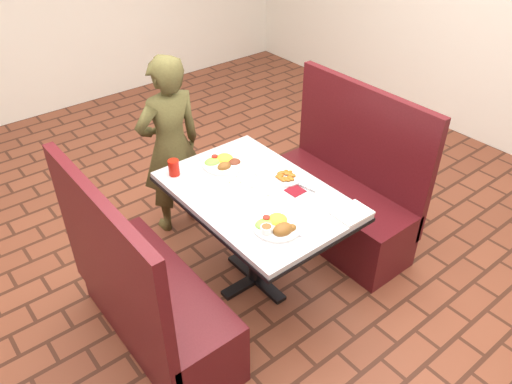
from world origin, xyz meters
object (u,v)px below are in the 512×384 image
at_px(diner_person, 171,147).
at_px(booth_bench_right, 339,199).
at_px(far_dinner_plate, 223,161).
at_px(near_dinner_plate, 277,224).
at_px(red_tumbler, 174,168).
at_px(booth_bench_left, 149,301).
at_px(dining_table, 256,205).
at_px(plantain_plate, 285,177).

bearing_deg(diner_person, booth_bench_right, 135.50).
bearing_deg(far_dinner_plate, near_dinner_plate, -102.17).
height_order(diner_person, near_dinner_plate, diner_person).
relative_size(near_dinner_plate, red_tumbler, 2.64).
height_order(booth_bench_left, red_tumbler, booth_bench_left).
height_order(dining_table, diner_person, diner_person).
relative_size(dining_table, red_tumbler, 11.46).
height_order(booth_bench_right, red_tumbler, booth_bench_right).
height_order(dining_table, booth_bench_left, booth_bench_left).
bearing_deg(plantain_plate, near_dinner_plate, -136.84).
distance_m(dining_table, red_tumbler, 0.58).
bearing_deg(booth_bench_right, diner_person, 134.58).
height_order(booth_bench_left, diner_person, diner_person).
xyz_separation_m(diner_person, near_dinner_plate, (-0.05, -1.23, 0.09)).
distance_m(dining_table, booth_bench_left, 0.86).
bearing_deg(booth_bench_left, red_tumbler, 43.36).
xyz_separation_m(booth_bench_right, far_dinner_plate, (-0.77, 0.39, 0.45)).
bearing_deg(diner_person, plantain_plate, 110.36).
relative_size(diner_person, far_dinner_plate, 4.82).
bearing_deg(red_tumbler, booth_bench_right, -23.95).
xyz_separation_m(near_dinner_plate, plantain_plate, (0.36, 0.34, -0.02)).
xyz_separation_m(dining_table, near_dinner_plate, (-0.13, -0.34, 0.13)).
relative_size(dining_table, booth_bench_left, 1.01).
height_order(dining_table, red_tumbler, red_tumbler).
height_order(booth_bench_right, plantain_plate, booth_bench_right).
relative_size(near_dinner_plate, plantain_plate, 1.41).
relative_size(dining_table, diner_person, 0.87).
relative_size(diner_person, plantain_plate, 7.01).
bearing_deg(red_tumbler, near_dinner_plate, -78.96).
bearing_deg(near_dinner_plate, dining_table, 69.82).
height_order(diner_person, plantain_plate, diner_person).
relative_size(far_dinner_plate, plantain_plate, 1.46).
bearing_deg(near_dinner_plate, plantain_plate, 43.16).
distance_m(booth_bench_left, near_dinner_plate, 0.88).
relative_size(booth_bench_left, red_tumbler, 11.35).
bearing_deg(near_dinner_plate, booth_bench_right, 20.40).
relative_size(booth_bench_left, booth_bench_right, 1.00).
relative_size(booth_bench_right, plantain_plate, 6.07).
bearing_deg(dining_table, near_dinner_plate, -110.18).
height_order(dining_table, near_dinner_plate, near_dinner_plate).
height_order(booth_bench_right, far_dinner_plate, booth_bench_right).
distance_m(booth_bench_left, far_dinner_plate, 1.02).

